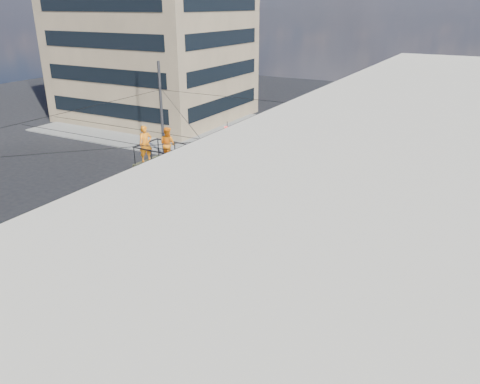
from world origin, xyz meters
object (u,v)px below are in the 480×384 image
at_px(traffic_cone, 83,221).
at_px(utility_truck, 178,205).
at_px(worker_ground, 112,242).
at_px(city_bus, 352,210).
at_px(flagger, 326,259).

bearing_deg(traffic_cone, utility_truck, 14.39).
bearing_deg(utility_truck, worker_ground, -114.67).
bearing_deg(city_bus, traffic_cone, -157.58).
bearing_deg(utility_truck, city_bus, 32.19).
distance_m(traffic_cone, worker_ground, 4.55).
height_order(utility_truck, city_bus, utility_truck).
relative_size(utility_truck, flagger, 4.29).
xyz_separation_m(worker_ground, flagger, (10.22, 3.73, -0.03)).
distance_m(city_bus, traffic_cone, 15.60).
bearing_deg(worker_ground, traffic_cone, 41.74).
distance_m(utility_truck, city_bus, 9.58).
distance_m(utility_truck, worker_ground, 4.00).
height_order(city_bus, worker_ground, city_bus).
distance_m(utility_truck, flagger, 8.54).
bearing_deg(worker_ground, utility_truck, -51.48).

